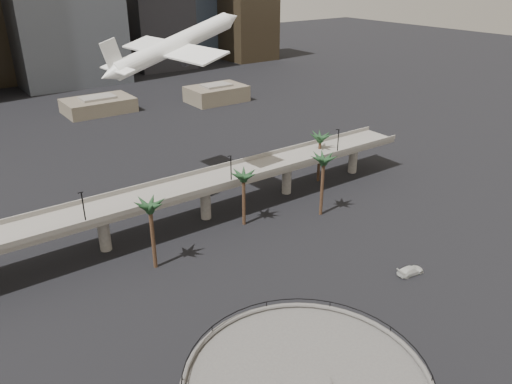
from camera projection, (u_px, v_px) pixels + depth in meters
overpass at (156, 200)px, 97.56m from camera, size 130.00×9.30×14.70m
palm_trees at (267, 169)px, 101.79m from camera, size 54.40×18.40×14.00m
low_buildings at (62, 116)px, 167.40m from camera, size 135.00×27.50×6.80m
airborne_jet at (174, 46)px, 102.86m from camera, size 34.91×31.01×12.63m
car_a at (286, 348)px, 69.28m from camera, size 4.95×2.99×1.58m
car_b at (309, 329)px, 73.09m from camera, size 4.23×1.76×1.36m
car_c at (410, 271)px, 86.94m from camera, size 5.31×2.79×1.47m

